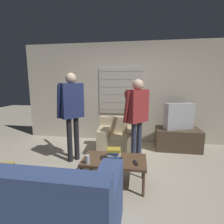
% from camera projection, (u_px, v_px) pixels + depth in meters
% --- Properties ---
extents(ground_plane, '(16.00, 16.00, 0.00)m').
position_uv_depth(ground_plane, '(106.00, 180.00, 2.82)').
color(ground_plane, '#B2A893').
extents(wall_back, '(5.20, 0.08, 2.55)m').
position_uv_depth(wall_back, '(121.00, 93.00, 4.57)').
color(wall_back, beige).
rests_on(wall_back, ground_plane).
extents(couch_blue, '(1.88, 0.94, 0.92)m').
position_uv_depth(couch_blue, '(22.00, 208.00, 1.71)').
color(couch_blue, '#384C7F').
rests_on(couch_blue, ground_plane).
extents(armchair_beige, '(0.94, 0.85, 0.76)m').
position_uv_depth(armchair_beige, '(118.00, 138.00, 3.94)').
color(armchair_beige, '#C6B289').
rests_on(armchair_beige, ground_plane).
extents(coffee_table, '(0.96, 0.55, 0.41)m').
position_uv_depth(coffee_table, '(114.00, 161.00, 2.65)').
color(coffee_table, brown).
rests_on(coffee_table, ground_plane).
extents(tv_stand, '(0.99, 0.60, 0.49)m').
position_uv_depth(tv_stand, '(177.00, 139.00, 4.09)').
color(tv_stand, '#4C3D2D').
rests_on(tv_stand, ground_plane).
extents(tv, '(0.69, 0.44, 0.60)m').
position_uv_depth(tv, '(179.00, 116.00, 4.00)').
color(tv, '#B2B2B7').
rests_on(tv, tv_stand).
extents(person_left_standing, '(0.56, 0.84, 1.73)m').
position_uv_depth(person_left_standing, '(72.00, 106.00, 3.36)').
color(person_left_standing, black).
rests_on(person_left_standing, ground_plane).
extents(person_right_standing, '(0.52, 0.81, 1.61)m').
position_uv_depth(person_right_standing, '(137.00, 111.00, 3.29)').
color(person_right_standing, '#33384C').
rests_on(person_right_standing, ground_plane).
extents(book_stack, '(0.24, 0.18, 0.18)m').
position_uv_depth(book_stack, '(114.00, 154.00, 2.61)').
color(book_stack, black).
rests_on(book_stack, coffee_table).
extents(soda_can, '(0.07, 0.07, 0.13)m').
position_uv_depth(soda_can, '(87.00, 159.00, 2.49)').
color(soda_can, silver).
rests_on(soda_can, coffee_table).
extents(spare_remote, '(0.07, 0.14, 0.02)m').
position_uv_depth(spare_remote, '(136.00, 163.00, 2.49)').
color(spare_remote, black).
rests_on(spare_remote, coffee_table).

